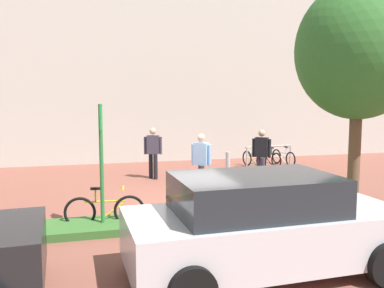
% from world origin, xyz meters
% --- Properties ---
extents(ground_plane, '(60.00, 60.00, 0.00)m').
position_xyz_m(ground_plane, '(0.00, 0.00, 0.00)').
color(ground_plane, brown).
extents(building_facade, '(28.00, 1.20, 10.00)m').
position_xyz_m(building_facade, '(0.00, 7.46, 5.00)').
color(building_facade, '#B2ADA3').
rests_on(building_facade, ground).
extents(planter_strip, '(7.00, 1.10, 0.16)m').
position_xyz_m(planter_strip, '(-0.17, -1.98, 0.08)').
color(planter_strip, '#336028').
rests_on(planter_strip, ground).
extents(tree_sidewalk, '(2.91, 2.91, 5.40)m').
position_xyz_m(tree_sidewalk, '(3.73, -2.05, 3.79)').
color(tree_sidewalk, brown).
rests_on(tree_sidewalk, ground).
extents(parking_sign_post, '(0.08, 0.36, 2.59)m').
position_xyz_m(parking_sign_post, '(-2.12, -1.98, 1.68)').
color(parking_sign_post, '#2D7238').
rests_on(parking_sign_post, ground).
extents(bike_at_sign, '(1.68, 0.42, 0.86)m').
position_xyz_m(bike_at_sign, '(-2.07, -1.77, 0.35)').
color(bike_at_sign, black).
rests_on(bike_at_sign, ground).
extents(bike_rack_cluster, '(2.09, 1.69, 0.83)m').
position_xyz_m(bike_rack_cluster, '(4.66, 4.50, 0.35)').
color(bike_rack_cluster, '#99999E').
rests_on(bike_rack_cluster, ground).
extents(bollard_steel, '(0.16, 0.16, 0.90)m').
position_xyz_m(bollard_steel, '(2.23, 2.59, 0.45)').
color(bollard_steel, '#ADADB2').
rests_on(bollard_steel, ground).
extents(person_suited_dark, '(0.59, 0.36, 1.72)m').
position_xyz_m(person_suited_dark, '(-0.23, 3.16, 0.98)').
color(person_suited_dark, black).
rests_on(person_suited_dark, ground).
extents(person_suited_navy, '(0.50, 0.52, 1.72)m').
position_xyz_m(person_suited_navy, '(2.99, 1.56, 0.98)').
color(person_suited_navy, '#383342').
rests_on(person_suited_navy, ground).
extents(person_casual_tan, '(0.48, 0.49, 1.72)m').
position_xyz_m(person_casual_tan, '(0.71, 0.55, 0.98)').
color(person_casual_tan, '#2D2D38').
rests_on(person_casual_tan, ground).
extents(car_silver_sedan, '(4.35, 2.12, 1.54)m').
position_xyz_m(car_silver_sedan, '(0.18, -4.71, 0.76)').
color(car_silver_sedan, '#B7B7BC').
rests_on(car_silver_sedan, ground).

